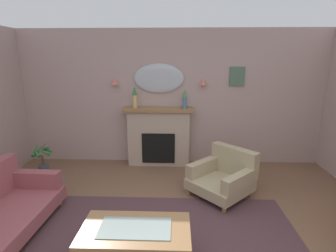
# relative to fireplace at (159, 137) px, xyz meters

# --- Properties ---
(wall_back) EXTENTS (6.93, 0.10, 2.64)m
(wall_back) POSITION_rel_fireplace_xyz_m (0.25, 0.22, 0.75)
(wall_back) COLOR #B29993
(wall_back) RESTS_ON ground
(fireplace) EXTENTS (1.36, 0.36, 1.16)m
(fireplace) POSITION_rel_fireplace_xyz_m (0.00, 0.00, 0.00)
(fireplace) COLOR tan
(fireplace) RESTS_ON ground
(mantel_vase_centre) EXTENTS (0.10, 0.10, 0.41)m
(mantel_vase_centre) POSITION_rel_fireplace_xyz_m (-0.45, -0.03, 0.81)
(mantel_vase_centre) COLOR tan
(mantel_vase_centre) RESTS_ON fireplace
(mantel_vase_left) EXTENTS (0.10, 0.10, 0.37)m
(mantel_vase_left) POSITION_rel_fireplace_xyz_m (0.50, -0.03, 0.79)
(mantel_vase_left) COLOR #4C7093
(mantel_vase_left) RESTS_ON fireplace
(wall_mirror) EXTENTS (0.96, 0.06, 0.56)m
(wall_mirror) POSITION_rel_fireplace_xyz_m (-0.00, 0.14, 1.14)
(wall_mirror) COLOR #B2BCC6
(wall_sconce_left) EXTENTS (0.14, 0.14, 0.14)m
(wall_sconce_left) POSITION_rel_fireplace_xyz_m (-0.85, 0.09, 1.09)
(wall_sconce_left) COLOR #D17066
(wall_sconce_right) EXTENTS (0.14, 0.14, 0.14)m
(wall_sconce_right) POSITION_rel_fireplace_xyz_m (0.85, 0.09, 1.09)
(wall_sconce_right) COLOR #D17066
(framed_picture) EXTENTS (0.28, 0.03, 0.36)m
(framed_picture) POSITION_rel_fireplace_xyz_m (1.50, 0.15, 1.18)
(framed_picture) COLOR #4C6B56
(coffee_table) EXTENTS (1.10, 0.60, 0.45)m
(coffee_table) POSITION_rel_fireplace_xyz_m (-0.05, -2.69, -0.19)
(coffee_table) COLOR olive
(coffee_table) RESTS_ON ground
(armchair_in_corner) EXTENTS (1.15, 1.14, 0.71)m
(armchair_in_corner) POSITION_rel_fireplace_xyz_m (1.11, -1.15, -0.27)
(armchair_in_corner) COLOR tan
(armchair_in_corner) RESTS_ON ground
(potted_plant_small_fern) EXTENTS (0.39, 0.40, 0.58)m
(potted_plant_small_fern) POSITION_rel_fireplace_xyz_m (-2.12, -0.53, -0.27)
(potted_plant_small_fern) COLOR #474C56
(potted_plant_small_fern) RESTS_ON ground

